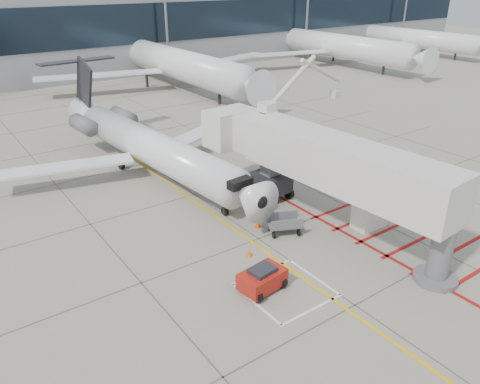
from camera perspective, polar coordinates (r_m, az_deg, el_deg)
ground_plane at (r=27.11m, az=7.48°, el=-9.21°), size 260.00×260.00×0.00m
regional_jet at (r=36.25m, az=-9.01°, el=6.75°), size 26.46×32.14×7.91m
jet_bridge at (r=29.33m, az=12.30°, el=2.21°), size 10.93×20.89×8.12m
pushback_tug at (r=24.91m, az=2.72°, el=-10.46°), size 2.59×1.80×1.41m
baggage_cart at (r=30.07m, az=5.43°, el=-3.92°), size 2.42×2.06×1.31m
ground_power_unit at (r=31.80m, az=15.56°, el=-2.62°), size 2.24×1.33×1.76m
cone_nose at (r=27.82m, az=1.15°, el=-7.41°), size 0.33×0.33×0.46m
cone_side at (r=30.81m, az=2.17°, el=-3.88°), size 0.37×0.37×0.52m
terminal_building at (r=90.17m, az=-19.84°, el=18.53°), size 180.00×28.00×14.00m
terminal_glass_band at (r=76.78m, az=-16.67°, el=18.77°), size 180.00×0.10×6.00m
bg_aircraft_c at (r=70.41m, az=-8.48°, el=17.60°), size 37.69×41.87×12.56m
bg_aircraft_d at (r=89.92m, az=11.16°, el=18.88°), size 36.64×40.71×12.21m
bg_aircraft_e at (r=107.57m, az=20.12°, el=18.49°), size 32.48×36.09×10.83m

